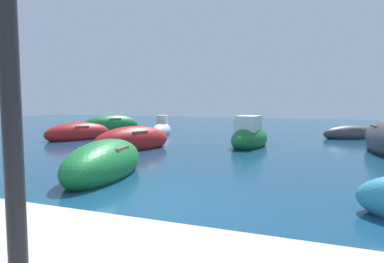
{
  "coord_description": "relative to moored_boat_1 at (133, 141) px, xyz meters",
  "views": [
    {
      "loc": [
        3.01,
        -5.98,
        2.11
      ],
      "look_at": [
        -2.66,
        8.98,
        0.71
      ],
      "focal_mm": 31.2,
      "sensor_mm": 36.0,
      "label": 1
    }
  ],
  "objects": [
    {
      "name": "moored_boat_5",
      "position": [
        -1.87,
        6.77,
        -0.04
      ],
      "size": [
        1.9,
        3.48,
        1.48
      ],
      "rotation": [
        0.0,
        0.0,
        4.97
      ],
      "color": "white",
      "rests_on": "ground"
    },
    {
      "name": "moored_boat_1",
      "position": [
        0.0,
        0.0,
        0.0
      ],
      "size": [
        2.91,
        4.18,
        1.35
      ],
      "rotation": [
        0.0,
        0.0,
        4.31
      ],
      "color": "#B21E1E",
      "rests_on": "ground"
    },
    {
      "name": "moored_boat_9",
      "position": [
        2.12,
        -5.14,
        0.0
      ],
      "size": [
        2.17,
        4.15,
        1.36
      ],
      "rotation": [
        0.0,
        0.0,
        1.75
      ],
      "color": "#197233",
      "rests_on": "ground"
    },
    {
      "name": "ground",
      "position": [
        4.77,
        -7.04,
        -0.38
      ],
      "size": [
        80.0,
        80.0,
        0.0
      ],
      "primitive_type": "plane",
      "color": "navy"
    },
    {
      "name": "moored_boat_2",
      "position": [
        9.62,
        8.44,
        -0.1
      ],
      "size": [
        3.53,
        2.51,
        0.98
      ],
      "rotation": [
        0.0,
        0.0,
        3.61
      ],
      "color": "#3F3F47",
      "rests_on": "ground"
    },
    {
      "name": "moored_boat_3",
      "position": [
        -6.45,
        7.77,
        0.06
      ],
      "size": [
        3.59,
        4.69,
        1.57
      ],
      "rotation": [
        0.0,
        0.0,
        4.23
      ],
      "color": "#197233",
      "rests_on": "ground"
    },
    {
      "name": "moored_boat_7",
      "position": [
        -5.0,
        2.39,
        -0.02
      ],
      "size": [
        2.87,
        4.11,
        1.27
      ],
      "rotation": [
        0.0,
        0.0,
        4.29
      ],
      "color": "#B21E1E",
      "rests_on": "ground"
    },
    {
      "name": "moored_boat_4",
      "position": [
        4.74,
        2.85,
        0.07
      ],
      "size": [
        1.81,
        3.73,
        1.77
      ],
      "rotation": [
        0.0,
        0.0,
        1.46
      ],
      "color": "#197233",
      "rests_on": "ground"
    }
  ]
}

